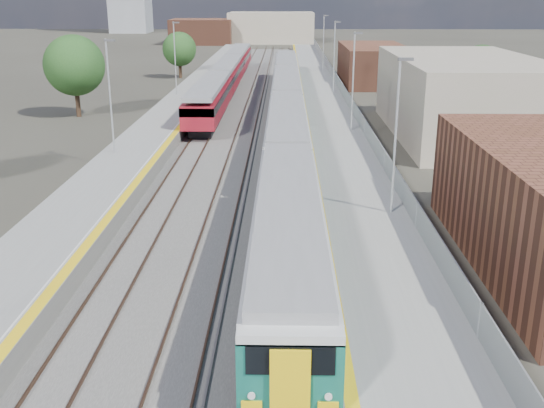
{
  "coord_description": "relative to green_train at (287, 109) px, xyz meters",
  "views": [
    {
      "loc": [
        1.32,
        -7.76,
        11.28
      ],
      "look_at": [
        0.78,
        19.59,
        2.2
      ],
      "focal_mm": 42.0,
      "sensor_mm": 36.0,
      "label": 1
    }
  ],
  "objects": [
    {
      "name": "ballast_bed",
      "position": [
        -3.75,
        7.74,
        -2.13
      ],
      "size": [
        10.5,
        155.0,
        0.06
      ],
      "primitive_type": "cube",
      "color": "#565451",
      "rests_on": "ground"
    },
    {
      "name": "tree_c",
      "position": [
        -14.76,
        37.19,
        1.79
      ],
      "size": [
        4.64,
        4.64,
        6.29
      ],
      "color": "#382619",
      "rests_on": "ground"
    },
    {
      "name": "tree_b",
      "position": [
        -19.98,
        7.83,
        2.67
      ],
      "size": [
        5.67,
        5.67,
        7.68
      ],
      "color": "#382619",
      "rests_on": "ground"
    },
    {
      "name": "green_train",
      "position": [
        0.0,
        0.0,
        0.0
      ],
      "size": [
        2.79,
        77.69,
        3.07
      ],
      "color": "black",
      "rests_on": "ground"
    },
    {
      "name": "ground",
      "position": [
        -1.5,
        5.24,
        -2.16
      ],
      "size": [
        320.0,
        320.0,
        0.0
      ],
      "primitive_type": "plane",
      "color": "#47443A",
      "rests_on": "ground"
    },
    {
      "name": "platform_left",
      "position": [
        -10.55,
        7.73,
        -1.64
      ],
      "size": [
        4.3,
        155.0,
        8.52
      ],
      "color": "slate",
      "rests_on": "ground"
    },
    {
      "name": "red_train",
      "position": [
        -7.0,
        24.34,
        -0.1
      ],
      "size": [
        2.77,
        56.15,
        3.49
      ],
      "color": "black",
      "rests_on": "ground"
    },
    {
      "name": "tree_d",
      "position": [
        21.14,
        18.22,
        1.64
      ],
      "size": [
        4.47,
        4.47,
        6.05
      ],
      "color": "#382619",
      "rests_on": "ground"
    },
    {
      "name": "tracks",
      "position": [
        -3.15,
        9.42,
        -2.06
      ],
      "size": [
        8.96,
        160.0,
        0.17
      ],
      "color": "#4C3323",
      "rests_on": "ground"
    },
    {
      "name": "platform_right",
      "position": [
        3.78,
        7.74,
        -1.63
      ],
      "size": [
        4.7,
        155.0,
        8.52
      ],
      "color": "slate",
      "rests_on": "ground"
    }
  ]
}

